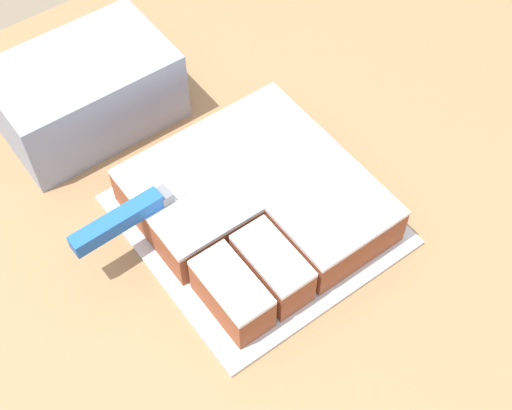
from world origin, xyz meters
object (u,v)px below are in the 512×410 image
Objects in this scene: cake_board at (256,220)px; storage_box at (86,92)px; cake at (256,202)px; knife at (141,208)px.

cake_board is 0.31m from storage_box.
cake reaches higher than cake_board.
knife is 0.24m from storage_box.
cake_board is 0.95× the size of knife.
knife reaches higher than cake_board.
cake is at bearing -72.86° from storage_box.
cake_board is at bearing -134.59° from cake.
cake_board is at bearing -73.58° from storage_box.
knife is at bearing 156.86° from cake_board.
knife is (-0.14, 0.06, 0.08)m from cake_board.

